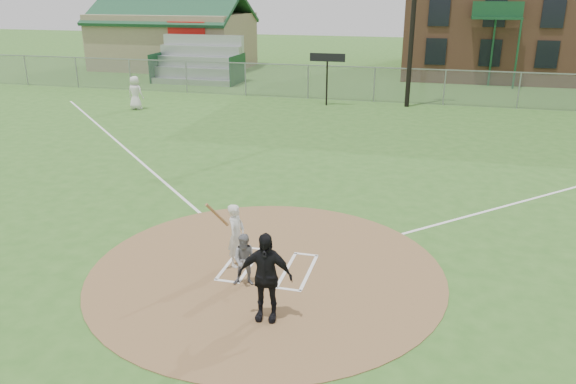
% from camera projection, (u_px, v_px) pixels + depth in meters
% --- Properties ---
extents(ground, '(140.00, 140.00, 0.00)m').
position_uv_depth(ground, '(267.00, 271.00, 13.36)').
color(ground, '#316021').
rests_on(ground, ground).
extents(dirt_circle, '(8.40, 8.40, 0.02)m').
position_uv_depth(dirt_circle, '(267.00, 271.00, 13.36)').
color(dirt_circle, olive).
rests_on(dirt_circle, ground).
extents(home_plate, '(0.47, 0.47, 0.03)m').
position_uv_depth(home_plate, '(266.00, 266.00, 13.52)').
color(home_plate, white).
rests_on(home_plate, dirt_circle).
extents(foul_line_third, '(17.04, 17.04, 0.01)m').
position_uv_depth(foul_line_third, '(124.00, 148.00, 23.69)').
color(foul_line_third, white).
rests_on(foul_line_third, ground).
extents(catcher, '(0.68, 0.57, 1.22)m').
position_uv_depth(catcher, '(246.00, 260.00, 12.51)').
color(catcher, gray).
rests_on(catcher, dirt_circle).
extents(umpire, '(1.14, 0.55, 1.88)m').
position_uv_depth(umpire, '(265.00, 277.00, 11.11)').
color(umpire, black).
rests_on(umpire, dirt_circle).
extents(ondeck_player, '(0.94, 0.66, 1.83)m').
position_uv_depth(ondeck_player, '(135.00, 93.00, 30.94)').
color(ondeck_player, silver).
rests_on(ondeck_player, ground).
extents(batters_boxes, '(2.08, 1.88, 0.01)m').
position_uv_depth(batters_boxes, '(268.00, 267.00, 13.49)').
color(batters_boxes, white).
rests_on(batters_boxes, dirt_circle).
extents(batter_at_plate, '(0.71, 0.96, 1.78)m').
position_uv_depth(batter_at_plate, '(236.00, 235.00, 13.36)').
color(batter_at_plate, silver).
rests_on(batter_at_plate, dirt_circle).
extents(outfield_fence, '(56.08, 0.08, 2.03)m').
position_uv_depth(outfield_fence, '(374.00, 84.00, 33.01)').
color(outfield_fence, slate).
rests_on(outfield_fence, ground).
extents(bleachers, '(6.08, 3.20, 3.20)m').
position_uv_depth(bleachers, '(198.00, 60.00, 39.74)').
color(bleachers, '#B7BABF').
rests_on(bleachers, ground).
extents(clubhouse, '(12.20, 8.71, 6.23)m').
position_uv_depth(clubhouse, '(174.00, 39.00, 46.83)').
color(clubhouse, gray).
rests_on(clubhouse, ground).
extents(scoreboard_sign, '(2.00, 0.10, 2.93)m').
position_uv_depth(scoreboard_sign, '(327.00, 63.00, 31.50)').
color(scoreboard_sign, black).
rests_on(scoreboard_sign, ground).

